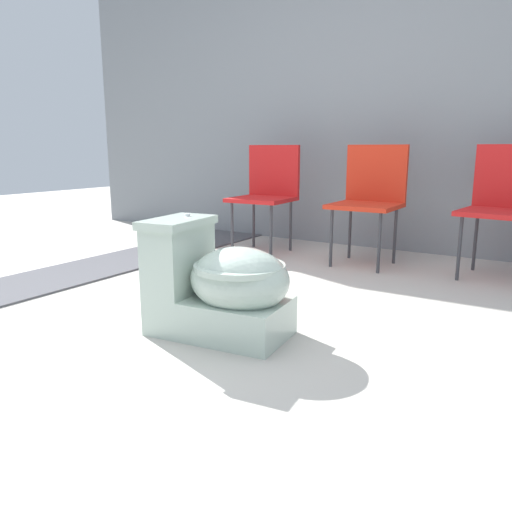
# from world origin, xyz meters

# --- Properties ---
(ground_plane) EXTENTS (14.00, 14.00, 0.00)m
(ground_plane) POSITION_xyz_m (0.00, 0.00, 0.00)
(ground_plane) COLOR #B7B2A8
(gravel_strip) EXTENTS (0.56, 8.00, 0.01)m
(gravel_strip) POSITION_xyz_m (-1.24, 0.50, 0.01)
(gravel_strip) COLOR #4C4C51
(gravel_strip) RESTS_ON ground
(building_wall) EXTENTS (7.00, 0.20, 2.60)m
(building_wall) POSITION_xyz_m (0.50, 2.54, 1.30)
(building_wall) COLOR gray
(building_wall) RESTS_ON ground
(toilet) EXTENTS (0.67, 0.44, 0.52)m
(toilet) POSITION_xyz_m (0.22, 0.16, 0.22)
(toilet) COLOR #B2C6B7
(toilet) RESTS_ON ground
(folding_chair_left) EXTENTS (0.46, 0.46, 0.83)m
(folding_chair_left) POSITION_xyz_m (-0.57, 1.89, 0.51)
(folding_chair_left) COLOR red
(folding_chair_left) RESTS_ON ground
(folding_chair_middle) EXTENTS (0.44, 0.44, 0.83)m
(folding_chair_middle) POSITION_xyz_m (0.28, 1.88, 0.51)
(folding_chair_middle) COLOR red
(folding_chair_middle) RESTS_ON ground
(folding_chair_right) EXTENTS (0.49, 0.49, 0.83)m
(folding_chair_right) POSITION_xyz_m (1.13, 1.95, 0.51)
(folding_chair_right) COLOR red
(folding_chair_right) RESTS_ON ground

